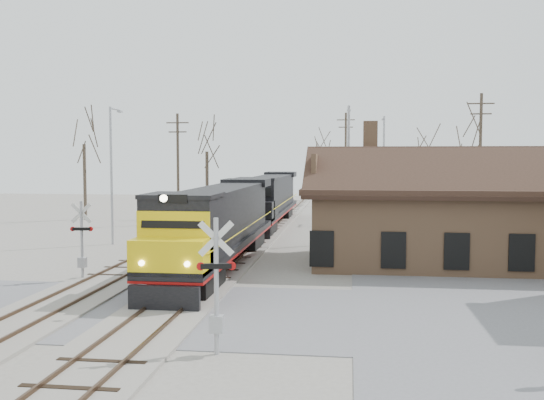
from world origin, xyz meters
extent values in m
plane|color=gray|center=(0.00, 0.00, 0.00)|extent=(140.00, 140.00, 0.00)
cube|color=slate|center=(0.00, 0.00, 0.01)|extent=(60.00, 9.00, 0.03)
cube|color=gray|center=(0.00, 15.00, 0.06)|extent=(3.40, 90.00, 0.12)
cube|color=#473323|center=(-0.72, 15.00, 0.17)|extent=(0.08, 90.00, 0.14)
cube|color=#473323|center=(0.72, 15.00, 0.17)|extent=(0.08, 90.00, 0.14)
cube|color=gray|center=(-4.50, 15.00, 0.06)|extent=(3.40, 90.00, 0.12)
cube|color=#473323|center=(-5.22, 15.00, 0.17)|extent=(0.08, 90.00, 0.14)
cube|color=#473323|center=(-3.78, 15.00, 0.17)|extent=(0.08, 90.00, 0.14)
cube|color=#9B7150|center=(12.00, 12.00, 2.00)|extent=(14.00, 8.00, 4.00)
cube|color=black|center=(12.00, 12.00, 4.10)|extent=(15.20, 9.20, 0.30)
cube|color=black|center=(12.00, 9.70, 5.10)|extent=(15.00, 4.71, 2.66)
cube|color=black|center=(12.00, 14.30, 5.10)|extent=(15.00, 4.71, 2.66)
cube|color=#9B7150|center=(8.00, 13.50, 6.80)|extent=(0.80, 0.80, 2.20)
cube|color=black|center=(0.00, 3.30, 0.54)|extent=(2.44, 3.91, 0.98)
cube|color=black|center=(0.00, 16.01, 0.54)|extent=(2.44, 3.91, 0.98)
cube|color=black|center=(0.00, 9.65, 1.32)|extent=(2.93, 19.55, 0.34)
cube|color=#990C0B|center=(0.00, 9.65, 1.10)|extent=(2.95, 19.55, 0.12)
cube|color=black|center=(0.00, 10.88, 2.83)|extent=(2.54, 14.17, 2.74)
cube|color=black|center=(0.00, 2.42, 2.83)|extent=(2.93, 2.74, 2.74)
cube|color=yellow|center=(0.00, 0.76, 2.00)|extent=(2.93, 1.76, 1.37)
cube|color=black|center=(0.00, -0.22, 0.54)|extent=(2.74, 0.25, 0.98)
cylinder|color=#FFF2CC|center=(0.00, -0.14, 4.30)|extent=(0.27, 0.10, 0.27)
cube|color=black|center=(0.00, 23.35, 0.54)|extent=(2.44, 3.91, 0.98)
cube|color=black|center=(0.00, 36.06, 0.54)|extent=(2.44, 3.91, 0.98)
cube|color=black|center=(0.00, 29.70, 1.32)|extent=(2.93, 19.55, 0.34)
cube|color=#990C0B|center=(0.00, 29.70, 1.10)|extent=(2.95, 19.55, 0.12)
cube|color=black|center=(0.00, 30.92, 2.83)|extent=(2.54, 14.17, 2.74)
cube|color=black|center=(0.00, 22.47, 2.83)|extent=(2.93, 2.74, 2.74)
cube|color=black|center=(0.00, 20.81, 2.00)|extent=(2.93, 1.76, 1.37)
cube|color=black|center=(0.00, 19.83, 0.54)|extent=(2.74, 0.25, 0.98)
cylinder|color=#A5A8AD|center=(3.00, -4.67, 2.03)|extent=(0.14, 0.14, 4.06)
cube|color=silver|center=(3.00, -4.67, 3.45)|extent=(1.05, 0.26, 1.06)
cube|color=silver|center=(3.00, -4.67, 3.45)|extent=(1.05, 0.26, 1.06)
cube|color=black|center=(3.00, -4.67, 2.64)|extent=(0.92, 0.33, 0.15)
cylinder|color=#B20C0C|center=(2.55, -4.76, 2.64)|extent=(0.25, 0.13, 0.24)
cylinder|color=#B20C0C|center=(3.45, -4.57, 2.64)|extent=(0.25, 0.13, 0.24)
cube|color=#A5A8AD|center=(3.00, -4.67, 0.91)|extent=(0.41, 0.30, 0.51)
cylinder|color=#A5A8AD|center=(-5.71, 5.20, 1.88)|extent=(0.13, 0.13, 3.76)
cube|color=silver|center=(-5.71, 5.20, 3.20)|extent=(0.98, 0.18, 0.98)
cube|color=silver|center=(-5.71, 5.20, 3.20)|extent=(0.98, 0.18, 0.98)
cube|color=black|center=(-5.71, 5.20, 2.45)|extent=(0.86, 0.27, 0.14)
cylinder|color=#B20C0C|center=(-5.29, 5.26, 2.45)|extent=(0.23, 0.11, 0.23)
cylinder|color=#B20C0C|center=(-6.13, 5.14, 2.45)|extent=(0.23, 0.11, 0.23)
cube|color=#A5A8AD|center=(-5.71, 5.20, 0.85)|extent=(0.38, 0.28, 0.47)
cylinder|color=#A5A8AD|center=(-8.92, 16.77, 4.59)|extent=(0.18, 0.18, 9.18)
cylinder|color=#A5A8AD|center=(-8.92, 17.67, 9.08)|extent=(0.12, 1.80, 0.12)
cube|color=#A5A8AD|center=(-8.92, 18.47, 8.98)|extent=(0.25, 0.50, 0.12)
cylinder|color=#A5A8AD|center=(6.75, 19.30, 4.65)|extent=(0.18, 0.18, 9.29)
cylinder|color=#A5A8AD|center=(6.75, 20.20, 9.19)|extent=(0.12, 1.80, 0.12)
cube|color=#A5A8AD|center=(6.75, 21.00, 9.09)|extent=(0.25, 0.50, 0.12)
cylinder|color=#A5A8AD|center=(9.83, 33.01, 4.74)|extent=(0.18, 0.18, 9.49)
cylinder|color=#A5A8AD|center=(9.83, 33.91, 9.39)|extent=(0.12, 1.80, 0.12)
cube|color=#A5A8AD|center=(9.83, 34.71, 9.29)|extent=(0.25, 0.50, 0.12)
cylinder|color=#382D23|center=(-8.12, 29.80, 4.83)|extent=(0.24, 0.24, 9.66)
cube|color=#382D23|center=(-8.12, 29.80, 8.86)|extent=(2.00, 0.10, 0.10)
cube|color=#382D23|center=(-8.12, 29.80, 8.06)|extent=(1.60, 0.10, 0.10)
cylinder|color=#382D23|center=(6.35, 46.00, 5.39)|extent=(0.24, 0.24, 10.79)
cube|color=#382D23|center=(6.35, 46.00, 9.99)|extent=(2.00, 0.10, 0.10)
cube|color=#382D23|center=(6.35, 46.00, 9.19)|extent=(1.60, 0.10, 0.10)
cylinder|color=#382D23|center=(16.98, 27.41, 5.41)|extent=(0.24, 0.24, 10.82)
cube|color=#382D23|center=(16.98, 27.41, 10.02)|extent=(2.00, 0.10, 0.10)
cube|color=#382D23|center=(16.98, 27.41, 9.22)|extent=(1.60, 0.10, 0.10)
cylinder|color=#382D23|center=(-17.83, 32.19, 3.54)|extent=(0.32, 0.32, 7.08)
cylinder|color=#382D23|center=(-6.96, 35.83, 3.21)|extent=(0.32, 0.32, 6.41)
cylinder|color=#382D23|center=(3.55, 50.61, 3.07)|extent=(0.32, 0.32, 6.15)
cylinder|color=#382D23|center=(14.71, 43.96, 2.83)|extent=(0.32, 0.32, 5.66)
cylinder|color=#382D23|center=(17.71, 35.91, 3.32)|extent=(0.32, 0.32, 6.64)
camera|label=1|loc=(6.86, -21.85, 5.81)|focal=40.00mm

